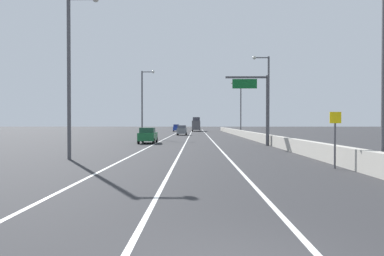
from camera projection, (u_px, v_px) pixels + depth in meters
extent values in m
plane|color=#2D2D30|center=(199.00, 134.00, 69.03)|extent=(320.00, 320.00, 0.00)
cube|color=silver|center=(170.00, 136.00, 60.10)|extent=(0.16, 130.00, 0.00)
cube|color=silver|center=(189.00, 136.00, 60.06)|extent=(0.16, 130.00, 0.00)
cube|color=silver|center=(208.00, 136.00, 60.01)|extent=(0.16, 130.00, 0.00)
cube|color=#B2ADA3|center=(255.00, 137.00, 44.93)|extent=(0.60, 120.00, 1.10)
cylinder|color=#47474C|center=(268.00, 111.00, 34.48)|extent=(0.36, 0.36, 7.50)
cube|color=#47474C|center=(247.00, 77.00, 34.46)|extent=(4.50, 0.20, 0.20)
cube|color=#0C5923|center=(245.00, 84.00, 34.35)|extent=(2.60, 0.10, 1.00)
cylinder|color=#4C4C51|center=(335.00, 146.00, 17.07)|extent=(0.10, 0.10, 2.40)
cube|color=yellow|center=(335.00, 118.00, 17.00)|extent=(0.60, 0.04, 0.60)
cylinder|color=#4C4C51|center=(384.00, 60.00, 15.21)|extent=(0.24, 0.24, 10.77)
cylinder|color=#4C4C51|center=(269.00, 99.00, 40.57)|extent=(0.24, 0.24, 10.77)
cube|color=#4C4C51|center=(261.00, 58.00, 40.50)|extent=(1.80, 0.12, 0.12)
sphere|color=beige|center=(254.00, 58.00, 40.52)|extent=(0.44, 0.44, 0.44)
cylinder|color=#4C4C51|center=(241.00, 109.00, 65.93)|extent=(0.24, 0.24, 10.77)
cube|color=#4C4C51|center=(236.00, 83.00, 65.87)|extent=(1.80, 0.12, 0.12)
sphere|color=beige|center=(232.00, 83.00, 65.88)|extent=(0.44, 0.44, 0.44)
cylinder|color=#4C4C51|center=(69.00, 78.00, 21.43)|extent=(0.24, 0.24, 10.77)
cylinder|color=#4C4C51|center=(142.00, 105.00, 51.87)|extent=(0.24, 0.24, 10.77)
cube|color=#4C4C51|center=(148.00, 72.00, 51.78)|extent=(1.80, 0.12, 0.12)
sphere|color=beige|center=(153.00, 72.00, 51.77)|extent=(0.44, 0.44, 0.44)
cube|color=#196033|center=(148.00, 136.00, 38.80)|extent=(1.94, 4.02, 0.93)
cube|color=#1C4633|center=(147.00, 130.00, 38.39)|extent=(1.69, 1.82, 0.60)
cylinder|color=black|center=(143.00, 140.00, 40.36)|extent=(0.23, 0.68, 0.68)
cylinder|color=black|center=(157.00, 140.00, 40.36)|extent=(0.23, 0.68, 0.68)
cylinder|color=black|center=(138.00, 141.00, 37.26)|extent=(0.23, 0.68, 0.68)
cylinder|color=black|center=(154.00, 141.00, 37.25)|extent=(0.23, 0.68, 0.68)
cube|color=slate|center=(182.00, 131.00, 65.16)|extent=(1.87, 4.01, 1.04)
cube|color=#4D505A|center=(182.00, 127.00, 64.75)|extent=(1.64, 1.81, 0.60)
cylinder|color=black|center=(178.00, 133.00, 66.74)|extent=(0.22, 0.68, 0.68)
cylinder|color=black|center=(186.00, 133.00, 66.71)|extent=(0.22, 0.68, 0.68)
cylinder|color=black|center=(177.00, 134.00, 63.64)|extent=(0.22, 0.68, 0.68)
cylinder|color=black|center=(186.00, 134.00, 63.60)|extent=(0.22, 0.68, 0.68)
cube|color=#1E389E|center=(176.00, 128.00, 94.98)|extent=(1.86, 4.66, 1.11)
cube|color=navy|center=(176.00, 125.00, 94.51)|extent=(1.59, 2.12, 0.60)
cylinder|color=black|center=(174.00, 130.00, 96.84)|extent=(0.24, 0.69, 0.68)
cylinder|color=black|center=(179.00, 130.00, 96.86)|extent=(0.24, 0.69, 0.68)
cylinder|color=black|center=(173.00, 130.00, 93.12)|extent=(0.24, 0.69, 0.68)
cylinder|color=black|center=(179.00, 130.00, 93.14)|extent=(0.24, 0.69, 0.68)
cube|color=#4C4C51|center=(196.00, 125.00, 96.34)|extent=(2.49, 8.69, 2.63)
cube|color=#3A3A45|center=(196.00, 119.00, 98.22)|extent=(2.13, 1.93, 1.10)
cylinder|color=black|center=(193.00, 129.00, 100.02)|extent=(0.23, 1.00, 1.00)
cylinder|color=black|center=(200.00, 129.00, 99.96)|extent=(0.23, 1.00, 1.00)
cylinder|color=black|center=(192.00, 130.00, 92.76)|extent=(0.23, 1.00, 1.00)
cylinder|color=black|center=(200.00, 130.00, 92.71)|extent=(0.23, 1.00, 1.00)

